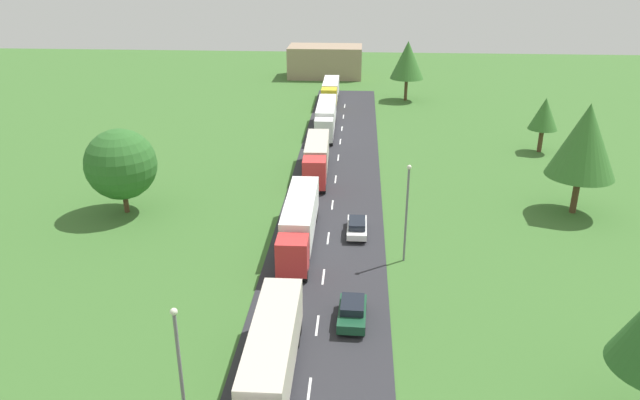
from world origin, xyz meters
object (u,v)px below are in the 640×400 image
Objects in this scene: truck_second at (299,220)px; tree_pine at (585,141)px; car_second at (352,312)px; truck_fifth at (330,91)px; tree_ash at (544,114)px; lamppost_second at (407,209)px; distant_building at (325,61)px; car_third at (357,226)px; tree_elm at (121,164)px; truck_fourth at (326,116)px; tree_oak at (408,60)px; truck_lead at (270,362)px; truck_third at (317,157)px; lamppost_lead at (181,373)px.

tree_pine is at bearing 18.18° from truck_second.
truck_second is at bearing -161.82° from tree_pine.
truck_fifth is at bearing 94.31° from car_second.
tree_pine is 19.58m from tree_ash.
lamppost_second reaches higher than distant_building.
tree_elm is (-22.56, 3.57, 4.12)m from car_third.
truck_fourth is at bearing 134.12° from tree_pine.
tree_oak is at bearing 58.59° from tree_elm.
truck_lead is 18.91m from lamppost_second.
truck_third is (0.21, 17.22, -0.01)m from truck_second.
truck_second is (-0.25, 19.15, 0.02)m from truck_lead.
lamppost_lead is at bearing -95.13° from truck_third.
truck_third is at bearing 90.07° from truck_lead.
truck_fifth is at bearing 138.54° from tree_ash.
truck_lead reaches higher than car_third.
car_second is at bearing -113.97° from lamppost_second.
truck_fifth is 1.78× the size of tree_ash.
lamppost_second is 20.53m from tree_pine.
truck_second is at bearing -88.27° from distant_building.
car_second is 0.50× the size of lamppost_second.
truck_third is at bearing -108.16° from tree_oak.
tree_pine is at bearing -45.88° from truck_fourth.
truck_lead reaches higher than car_second.
tree_elm is at bearing -176.23° from tree_pine.
car_third is at bearing 89.30° from car_second.
truck_fourth is at bearing 165.34° from tree_ash.
tree_pine is (25.77, -26.57, 5.08)m from truck_fourth.
tree_ash reaches higher than car_third.
truck_lead is 1.64× the size of tree_elm.
truck_third is 29.34m from car_second.
tree_oak reaches higher than tree_elm.
tree_elm is (-17.60, 5.66, 2.72)m from truck_second.
truck_fourth is at bearing 102.97° from lamppost_second.
tree_elm reaches higher than car_second.
tree_elm reaches higher than tree_ash.
car_second is at bearing -120.27° from tree_ash.
truck_third reaches higher than truck_fifth.
truck_fourth reaches higher than truck_lead.
car_third is (4.97, 2.09, -1.39)m from truck_second.
lamppost_second is (8.64, 16.64, 2.47)m from truck_lead.
tree_oak reaches higher than lamppost_lead.
lamppost_lead is (-3.69, -4.31, 2.47)m from truck_lead.
truck_fifth is at bearing 90.24° from truck_lead.
tree_ash is at bearing 59.73° from car_second.
lamppost_lead reaches higher than truck_third.
truck_fourth is at bearing 98.16° from car_third.
car_third is 54.03m from tree_oak.
truck_fifth is (-0.28, 17.45, -0.17)m from truck_fourth.
truck_second is 1.37× the size of tree_oak.
truck_fourth reaches higher than car_second.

